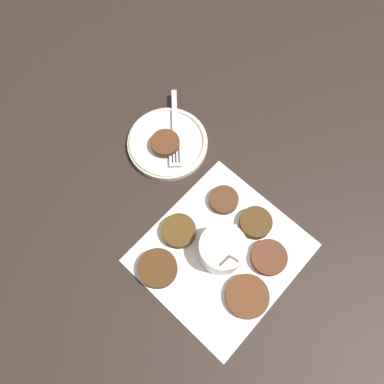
% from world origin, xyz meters
% --- Properties ---
extents(ground_plane, '(4.00, 4.00, 0.00)m').
position_xyz_m(ground_plane, '(0.00, 0.00, 0.00)').
color(ground_plane, black).
extents(napkin, '(0.36, 0.34, 0.00)m').
position_xyz_m(napkin, '(-0.01, 0.00, 0.00)').
color(napkin, white).
rests_on(napkin, ground_plane).
extents(sauce_bowl, '(0.10, 0.09, 0.12)m').
position_xyz_m(sauce_bowl, '(-0.01, -0.00, 0.03)').
color(sauce_bowl, silver).
rests_on(sauce_bowl, napkin).
extents(fritter_0, '(0.08, 0.08, 0.02)m').
position_xyz_m(fritter_0, '(-0.10, 0.09, 0.01)').
color(fritter_0, '#482C14').
rests_on(fritter_0, napkin).
extents(fritter_1, '(0.07, 0.07, 0.02)m').
position_xyz_m(fritter_1, '(0.08, -0.03, 0.01)').
color(fritter_1, '#482F16').
rests_on(fritter_1, napkin).
extents(fritter_2, '(0.07, 0.07, 0.02)m').
position_xyz_m(fritter_2, '(-0.02, 0.10, 0.01)').
color(fritter_2, '#4E3516').
rests_on(fritter_2, napkin).
extents(fritter_3, '(0.07, 0.07, 0.02)m').
position_xyz_m(fritter_3, '(0.03, -0.09, 0.01)').
color(fritter_3, '#522D1D').
rests_on(fritter_3, napkin).
extents(fritter_4, '(0.06, 0.06, 0.02)m').
position_xyz_m(fritter_4, '(0.09, 0.05, 0.01)').
color(fritter_4, '#4D2E1B').
rests_on(fritter_4, napkin).
extents(fritter_5, '(0.09, 0.09, 0.01)m').
position_xyz_m(fritter_5, '(-0.06, -0.09, 0.01)').
color(fritter_5, '#56301B').
rests_on(fritter_5, napkin).
extents(serving_plate, '(0.18, 0.18, 0.02)m').
position_xyz_m(serving_plate, '(0.15, 0.23, 0.01)').
color(serving_plate, silver).
rests_on(serving_plate, ground_plane).
extents(fritter_on_plate, '(0.06, 0.06, 0.02)m').
position_xyz_m(fritter_on_plate, '(0.14, 0.23, 0.03)').
color(fritter_on_plate, '#512D19').
rests_on(fritter_on_plate, serving_plate).
extents(fork, '(0.18, 0.13, 0.00)m').
position_xyz_m(fork, '(0.17, 0.22, 0.02)').
color(fork, silver).
rests_on(fork, serving_plate).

